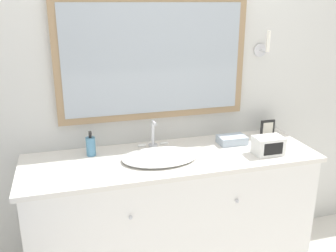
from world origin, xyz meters
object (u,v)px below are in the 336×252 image
at_px(sink_basin, 160,156).
at_px(soap_bottle, 91,146).
at_px(appliance_box, 268,146).
at_px(picture_frame, 267,128).

height_order(sink_basin, soap_bottle, sink_basin).
relative_size(sink_basin, appliance_box, 2.60).
bearing_deg(appliance_box, soap_bottle, 164.96).
xyz_separation_m(soap_bottle, picture_frame, (1.25, 0.02, -0.00)).
height_order(appliance_box, picture_frame, picture_frame).
bearing_deg(appliance_box, picture_frame, 60.71).
relative_size(appliance_box, picture_frame, 1.55).
xyz_separation_m(soap_bottle, appliance_box, (1.07, -0.29, -0.01)).
height_order(sink_basin, picture_frame, sink_basin).
height_order(sink_basin, appliance_box, sink_basin).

